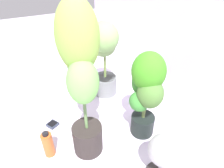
{
  "coord_description": "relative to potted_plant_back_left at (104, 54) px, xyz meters",
  "views": [
    {
      "loc": [
        1.17,
        -0.39,
        1.19
      ],
      "look_at": [
        0.09,
        0.21,
        0.38
      ],
      "focal_mm": 30.87,
      "sensor_mm": 36.0,
      "label": 1
    }
  ],
  "objects": [
    {
      "name": "ground_plane",
      "position": [
        0.33,
        -0.36,
        -0.43
      ],
      "size": [
        8.0,
        8.0,
        0.0
      ],
      "primitive_type": "plane",
      "color": "silver",
      "rests_on": "ground"
    },
    {
      "name": "potted_plant_front_right",
      "position": [
        0.59,
        -0.45,
        0.19
      ],
      "size": [
        0.35,
        0.3,
        1.06
      ],
      "color": "#2A2421",
      "rests_on": "ground"
    },
    {
      "name": "potted_plant_back_left",
      "position": [
        0.0,
        0.0,
        0.0
      ],
      "size": [
        0.36,
        0.31,
        0.74
      ],
      "color": "slate",
      "rests_on": "ground"
    },
    {
      "name": "nutrient_bottle",
      "position": [
        0.5,
        -0.71,
        -0.33
      ],
      "size": [
        0.08,
        0.08,
        0.21
      ],
      "color": "#C35523",
      "rests_on": "ground"
    },
    {
      "name": "potted_plant_back_right",
      "position": [
        0.65,
        -0.01,
        -0.01
      ],
      "size": [
        0.35,
        0.33,
        0.7
      ],
      "color": "black",
      "rests_on": "ground"
    },
    {
      "name": "floor_fan",
      "position": [
        1.01,
        -0.13,
        -0.2
      ],
      "size": [
        0.2,
        0.2,
        0.35
      ],
      "rotation": [
        0.0,
        0.0,
        -1.59
      ],
      "color": "#282321",
      "rests_on": "ground"
    },
    {
      "name": "hygrometer_box",
      "position": [
        0.23,
        -0.62,
        -0.42
      ],
      "size": [
        0.11,
        0.11,
        0.03
      ],
      "rotation": [
        0.0,
        0.0,
        2.06
      ],
      "color": "#2B3244",
      "rests_on": "ground"
    }
  ]
}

